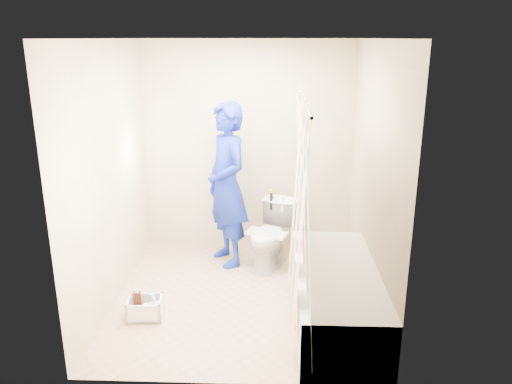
{
  "coord_description": "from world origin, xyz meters",
  "views": [
    {
      "loc": [
        0.3,
        -4.34,
        2.41
      ],
      "look_at": [
        0.12,
        0.44,
        0.92
      ],
      "focal_mm": 35.0,
      "sensor_mm": 36.0,
      "label": 1
    }
  ],
  "objects_px": {
    "bathtub": "(336,294)",
    "toilet": "(271,235)",
    "plumber": "(227,185)",
    "cleaning_caddy": "(146,309)"
  },
  "relations": [
    {
      "from": "bathtub",
      "to": "toilet",
      "type": "relative_size",
      "value": 2.48
    },
    {
      "from": "plumber",
      "to": "cleaning_caddy",
      "type": "relative_size",
      "value": 5.45
    },
    {
      "from": "plumber",
      "to": "cleaning_caddy",
      "type": "bearing_deg",
      "value": -56.83
    },
    {
      "from": "bathtub",
      "to": "toilet",
      "type": "xyz_separation_m",
      "value": [
        -0.58,
        1.13,
        0.09
      ]
    },
    {
      "from": "plumber",
      "to": "cleaning_caddy",
      "type": "distance_m",
      "value": 1.58
    },
    {
      "from": "toilet",
      "to": "plumber",
      "type": "bearing_deg",
      "value": -166.48
    },
    {
      "from": "toilet",
      "to": "plumber",
      "type": "height_order",
      "value": "plumber"
    },
    {
      "from": "plumber",
      "to": "bathtub",
      "type": "bearing_deg",
      "value": 11.89
    },
    {
      "from": "toilet",
      "to": "plumber",
      "type": "xyz_separation_m",
      "value": [
        -0.48,
        0.07,
        0.54
      ]
    },
    {
      "from": "plumber",
      "to": "cleaning_caddy",
      "type": "xyz_separation_m",
      "value": [
        -0.63,
        -1.21,
        -0.8
      ]
    }
  ]
}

